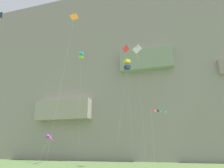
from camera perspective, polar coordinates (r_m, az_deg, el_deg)
cliff_face at (r=74.10m, az=10.99°, el=2.75°), size 180.00×29.95×57.65m
kite_box_high_center at (r=43.92m, az=4.29°, el=5.51°), size 2.59×5.30×21.75m
kite_diamond_low_right at (r=50.76m, az=7.16°, el=9.24°), size 2.68×4.76×28.02m
kite_diamond_upper_right at (r=51.73m, az=3.95°, el=9.25°), size 2.32×2.49×28.60m
kite_windsock_upper_mid at (r=52.57m, az=-17.29°, el=-14.20°), size 3.28×9.28×6.65m
kite_banner_far_left at (r=33.55m, az=13.03°, el=-8.70°), size 2.38×3.00×9.39m
kite_diamond_low_center at (r=49.70m, az=-10.78°, el=17.29°), size 2.63×4.29×33.73m
kite_box_low_left at (r=57.67m, az=-8.69°, el=7.94°), size 3.13×4.36×29.18m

